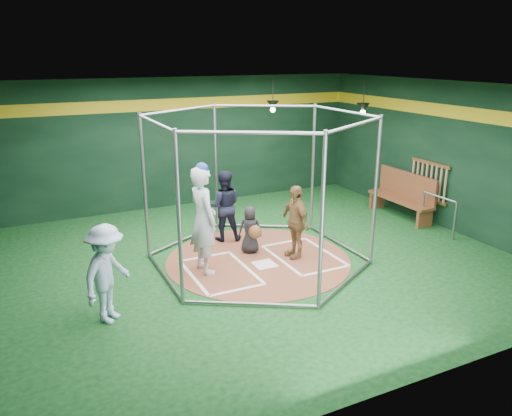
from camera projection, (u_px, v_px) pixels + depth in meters
name	position (u px, v px, depth m)	size (l,w,h in m)	color
room_shell	(258.00, 178.00, 9.82)	(10.10, 9.10, 3.53)	#0C3712
clay_disc	(258.00, 260.00, 10.34)	(3.80, 3.80, 0.01)	brown
home_plate	(265.00, 264.00, 10.08)	(0.43, 0.43, 0.01)	white
batter_box_left	(220.00, 272.00, 9.72)	(1.17, 1.77, 0.01)	white
batter_box_right	(304.00, 256.00, 10.51)	(1.17, 1.77, 0.01)	white
batting_cage	(258.00, 190.00, 9.89)	(4.05, 4.67, 3.00)	gray
bat_rack	(429.00, 181.00, 12.42)	(0.07, 1.25, 0.98)	brown
pendant_lamp_near	(273.00, 105.00, 13.53)	(0.34, 0.34, 0.90)	black
pendant_lamp_far	(363.00, 108.00, 12.90)	(0.34, 0.34, 0.90)	black
batter_figure	(203.00, 219.00, 9.48)	(0.57, 0.81, 2.17)	silver
visitor_leopard	(295.00, 222.00, 10.27)	(0.90, 0.38, 1.54)	#AF824B
catcher_figure	(251.00, 230.00, 10.54)	(0.59, 0.64, 1.02)	black
umpire	(224.00, 206.00, 11.20)	(0.78, 0.61, 1.61)	black
bystander_blue	(107.00, 274.00, 7.78)	(1.04, 0.60, 1.62)	#AEC9E7
dugout_bench	(403.00, 194.00, 12.89)	(0.47, 2.03, 1.18)	brown
steel_railing	(439.00, 208.00, 11.72)	(0.05, 1.05, 0.91)	gray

